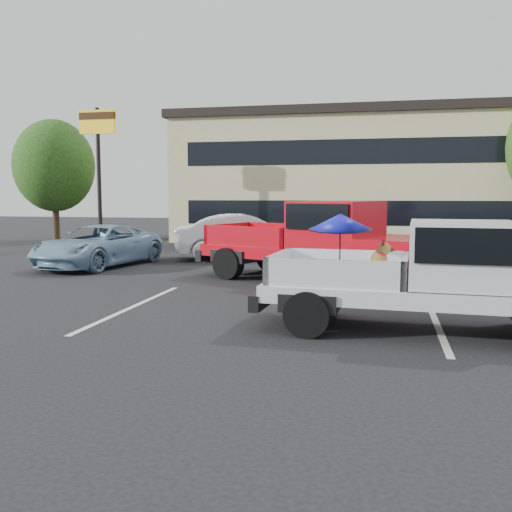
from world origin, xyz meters
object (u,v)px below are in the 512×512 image
(motel_sign, at_px, (98,140))
(red_pickup, at_px, (330,238))
(silver_pickup, at_px, (446,271))
(tree_back, at_px, (460,155))
(silver_sedan, at_px, (246,237))
(tree_left, at_px, (54,166))
(blue_suv, at_px, (98,246))

(motel_sign, distance_m, red_pickup, 13.66)
(motel_sign, relative_size, silver_pickup, 1.03)
(motel_sign, height_order, silver_pickup, motel_sign)
(silver_pickup, relative_size, red_pickup, 0.84)
(tree_back, height_order, red_pickup, tree_back)
(silver_pickup, bearing_deg, silver_sedan, 123.97)
(tree_left, height_order, red_pickup, tree_left)
(silver_pickup, xyz_separation_m, blue_suv, (-10.00, 6.91, -0.38))
(tree_back, xyz_separation_m, red_pickup, (-5.33, -17.80, -3.24))
(tree_left, bearing_deg, silver_pickup, -43.00)
(motel_sign, height_order, blue_suv, motel_sign)
(silver_pickup, distance_m, silver_sedan, 11.40)
(red_pickup, distance_m, blue_suv, 7.83)
(blue_suv, bearing_deg, tree_back, 60.60)
(tree_back, xyz_separation_m, silver_sedan, (-8.73, -13.10, -3.60))
(tree_back, distance_m, silver_sedan, 16.15)
(red_pickup, bearing_deg, motel_sign, 166.31)
(tree_back, xyz_separation_m, silver_pickup, (-2.94, -22.91, -3.36))
(silver_sedan, xyz_separation_m, blue_suv, (-4.21, -2.90, -0.14))
(motel_sign, distance_m, tree_left, 5.08)
(tree_left, xyz_separation_m, red_pickup, (14.67, -10.80, -2.56))
(tree_back, bearing_deg, blue_suv, -128.97)
(tree_left, distance_m, tree_back, 21.20)
(silver_pickup, distance_m, red_pickup, 5.64)
(tree_left, height_order, silver_sedan, tree_left)
(silver_pickup, bearing_deg, tree_left, 140.43)
(silver_sedan, relative_size, blue_suv, 1.02)
(tree_left, relative_size, blue_suv, 1.25)
(silver_pickup, height_order, silver_sedan, silver_pickup)
(motel_sign, relative_size, red_pickup, 0.87)
(red_pickup, bearing_deg, silver_pickup, -42.40)
(tree_left, relative_size, silver_sedan, 1.23)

